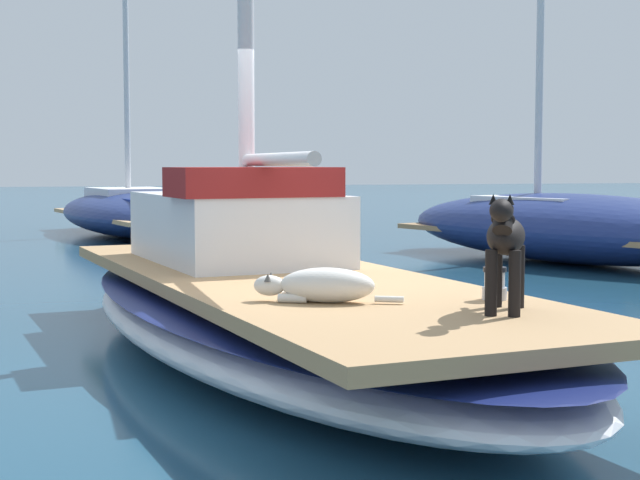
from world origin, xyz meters
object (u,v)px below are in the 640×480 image
object	(u,v)px
moored_boat_starboard_side	(569,226)
dog_white	(321,286)
moored_boat_far_astern	(138,212)
sailboat_main	(286,316)
dog_black	(505,241)
deck_winch	(495,284)

from	to	relation	value
moored_boat_starboard_side	dog_white	bearing A→B (deg)	-129.02
dog_white	moored_boat_far_astern	distance (m)	14.80
sailboat_main	moored_boat_far_astern	world-z (taller)	moored_boat_far_astern
sailboat_main	moored_boat_far_astern	xyz separation A→B (m)	(0.04, 13.27, 0.18)
dog_black	moored_boat_starboard_side	world-z (taller)	moored_boat_starboard_side
moored_boat_far_astern	dog_black	bearing A→B (deg)	-87.29
moored_boat_far_astern	dog_white	bearing A→B (deg)	-90.69
sailboat_main	moored_boat_starboard_side	bearing A→B (deg)	45.27
moored_boat_starboard_side	moored_boat_far_astern	size ratio (longest dim) A/B	1.02
sailboat_main	moored_boat_starboard_side	distance (m)	8.56
sailboat_main	deck_winch	bearing A→B (deg)	-60.58
moored_boat_starboard_side	dog_black	bearing A→B (deg)	-122.30
deck_winch	moored_boat_far_astern	xyz separation A→B (m)	(-0.92, 14.98, -0.25)
dog_white	deck_winch	size ratio (longest dim) A/B	4.27
dog_white	moored_boat_far_astern	size ratio (longest dim) A/B	0.12
dog_black	deck_winch	size ratio (longest dim) A/B	4.03
dog_white	moored_boat_far_astern	bearing A→B (deg)	89.31
dog_white	moored_boat_starboard_side	bearing A→B (deg)	50.98
dog_white	deck_winch	xyz separation A→B (m)	(1.10, -0.18, -0.01)
deck_winch	sailboat_main	bearing A→B (deg)	119.42
deck_winch	moored_boat_far_astern	world-z (taller)	moored_boat_far_astern
dog_black	dog_white	world-z (taller)	dog_black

